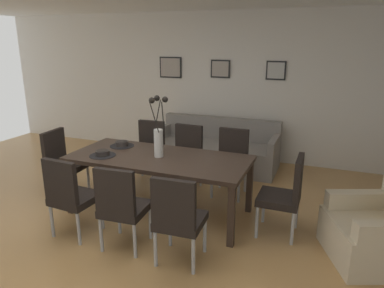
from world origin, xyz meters
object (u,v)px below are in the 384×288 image
(framed_picture_left, at_px, (171,67))
(framed_picture_center, at_px, (220,69))
(dining_chair_near_left, at_px, (70,194))
(dining_chair_head_east, at_px, (286,192))
(dining_chair_mid_right, at_px, (231,159))
(dining_chair_mid_left, at_px, (178,216))
(dining_chair_far_right, at_px, (186,154))
(armchair, at_px, (378,233))
(centerpiece_vase, at_px, (158,134))
(dining_chair_near_right, at_px, (149,148))
(dining_chair_far_left, at_px, (121,204))
(bowl_near_left, at_px, (102,152))
(bowl_near_right, at_px, (122,143))
(dining_chair_head_west, at_px, (62,160))
(framed_picture_right, at_px, (276,70))
(sofa, at_px, (216,150))
(dining_table, at_px, (159,162))

(framed_picture_left, relative_size, framed_picture_center, 1.24)
(dining_chair_near_left, relative_size, dining_chair_head_east, 1.00)
(dining_chair_mid_right, bearing_deg, dining_chair_head_east, -45.49)
(dining_chair_mid_left, height_order, dining_chair_head_east, same)
(dining_chair_near_left, distance_m, dining_chair_far_right, 1.86)
(dining_chair_head_east, xyz_separation_m, armchair, (0.91, -0.15, -0.23))
(armchair, bearing_deg, dining_chair_mid_right, 149.96)
(centerpiece_vase, bearing_deg, dining_chair_near_right, 124.92)
(armchair, bearing_deg, dining_chair_near_right, 161.27)
(dining_chair_far_left, xyz_separation_m, bowl_near_left, (-0.67, 0.67, 0.27))
(dining_chair_far_left, height_order, framed_picture_center, framed_picture_center)
(dining_chair_head_east, bearing_deg, centerpiece_vase, -179.24)
(dining_chair_mid_right, xyz_separation_m, framed_picture_left, (-1.64, 1.57, 1.10))
(dining_chair_far_right, distance_m, bowl_near_right, 0.96)
(dining_chair_far_right, xyz_separation_m, dining_chair_mid_right, (0.68, 0.02, 0.00))
(dining_chair_far_left, relative_size, dining_chair_head_west, 1.00)
(dining_chair_mid_right, bearing_deg, armchair, -30.04)
(framed_picture_center, relative_size, framed_picture_right, 1.07)
(framed_picture_center, bearing_deg, dining_chair_mid_left, -79.16)
(dining_chair_near_left, height_order, dining_chair_far_left, same)
(dining_chair_mid_left, xyz_separation_m, framed_picture_right, (0.32, 3.39, 1.10))
(dining_chair_near_left, height_order, framed_picture_left, framed_picture_left)
(framed_picture_center, bearing_deg, framed_picture_left, -179.99)
(dining_chair_mid_right, xyz_separation_m, bowl_near_left, (-1.33, -1.12, 0.27))
(dining_chair_mid_right, distance_m, framed_picture_left, 2.53)
(dining_chair_near_right, xyz_separation_m, bowl_near_right, (-0.02, -0.70, 0.27))
(dining_chair_far_left, bearing_deg, bowl_near_left, 135.27)
(sofa, xyz_separation_m, framed_picture_center, (-0.12, 0.56, 1.34))
(dining_chair_far_right, relative_size, framed_picture_center, 2.62)
(framed_picture_right, bearing_deg, dining_chair_far_right, -121.70)
(framed_picture_center, bearing_deg, dining_chair_near_left, -100.86)
(dining_chair_near_right, xyz_separation_m, bowl_near_left, (-0.02, -1.14, 0.27))
(dining_chair_head_east, height_order, armchair, dining_chair_head_east)
(dining_table, relative_size, dining_chair_mid_left, 2.39)
(dining_chair_mid_left, bearing_deg, framed_picture_left, 115.58)
(dining_table, bearing_deg, framed_picture_left, 111.45)
(sofa, height_order, armchair, sofa)
(dining_chair_near_right, height_order, bowl_near_right, dining_chair_near_right)
(bowl_near_right, bearing_deg, bowl_near_left, -90.00)
(dining_table, relative_size, bowl_near_right, 12.94)
(centerpiece_vase, bearing_deg, dining_chair_mid_left, -54.65)
(dining_chair_mid_right, height_order, bowl_near_left, dining_chair_mid_right)
(dining_chair_near_left, xyz_separation_m, dining_chair_far_left, (0.66, -0.01, 0.00))
(dining_chair_near_left, bearing_deg, dining_table, 53.65)
(dining_chair_mid_right, xyz_separation_m, framed_picture_center, (-0.67, 1.57, 1.10))
(dining_chair_mid_right, distance_m, bowl_near_right, 1.51)
(dining_chair_mid_right, relative_size, bowl_near_left, 5.41)
(dining_table, distance_m, bowl_near_right, 0.70)
(dining_chair_near_left, xyz_separation_m, bowl_near_left, (-0.02, 0.65, 0.27))
(dining_chair_far_left, height_order, dining_chair_head_west, same)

